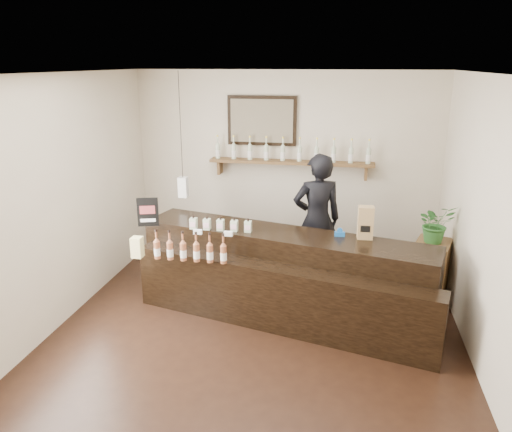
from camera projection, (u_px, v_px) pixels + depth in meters
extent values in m
plane|color=black|center=(255.00, 336.00, 5.52)|extent=(5.00, 5.00, 0.00)
plane|color=beige|center=(285.00, 167.00, 7.45)|extent=(4.50, 0.00, 4.50)
plane|color=beige|center=(172.00, 347.00, 2.75)|extent=(4.50, 0.00, 4.50)
plane|color=beige|center=(54.00, 205.00, 5.49)|extent=(0.00, 5.00, 5.00)
plane|color=beige|center=(488.00, 228.00, 4.72)|extent=(0.00, 5.00, 5.00)
plane|color=white|center=(254.00, 73.00, 4.69)|extent=(5.00, 5.00, 0.00)
cube|color=brown|center=(291.00, 162.00, 7.28)|extent=(2.40, 0.25, 0.04)
cube|color=brown|center=(220.00, 167.00, 7.53)|extent=(0.04, 0.20, 0.20)
cube|color=brown|center=(366.00, 173.00, 7.16)|extent=(0.04, 0.20, 0.20)
cube|color=black|center=(262.00, 121.00, 7.28)|extent=(1.02, 0.04, 0.72)
cube|color=#4A412F|center=(262.00, 121.00, 7.26)|extent=(0.92, 0.01, 0.62)
cube|color=white|center=(183.00, 187.00, 6.87)|extent=(0.12, 0.12, 0.28)
cylinder|color=black|center=(180.00, 125.00, 6.62)|extent=(0.01, 0.01, 1.41)
cylinder|color=beige|center=(218.00, 152.00, 7.43)|extent=(0.07, 0.07, 0.20)
cone|color=beige|center=(218.00, 143.00, 7.40)|extent=(0.07, 0.07, 0.05)
cylinder|color=beige|center=(217.00, 139.00, 7.38)|extent=(0.02, 0.02, 0.07)
cylinder|color=yellow|center=(217.00, 136.00, 7.37)|extent=(0.03, 0.03, 0.02)
cylinder|color=white|center=(218.00, 153.00, 7.44)|extent=(0.07, 0.07, 0.09)
cylinder|color=beige|center=(234.00, 152.00, 7.39)|extent=(0.07, 0.07, 0.20)
cone|color=beige|center=(234.00, 144.00, 7.35)|extent=(0.07, 0.07, 0.05)
cylinder|color=beige|center=(234.00, 139.00, 7.34)|extent=(0.02, 0.02, 0.07)
cylinder|color=yellow|center=(234.00, 136.00, 7.32)|extent=(0.03, 0.03, 0.02)
cylinder|color=white|center=(234.00, 153.00, 7.40)|extent=(0.07, 0.07, 0.09)
cylinder|color=beige|center=(250.00, 153.00, 7.35)|extent=(0.07, 0.07, 0.20)
cone|color=beige|center=(250.00, 144.00, 7.31)|extent=(0.07, 0.07, 0.05)
cylinder|color=beige|center=(250.00, 140.00, 7.30)|extent=(0.02, 0.02, 0.07)
cylinder|color=yellow|center=(250.00, 137.00, 7.28)|extent=(0.03, 0.03, 0.02)
cylinder|color=white|center=(250.00, 154.00, 7.36)|extent=(0.07, 0.07, 0.09)
cylinder|color=beige|center=(266.00, 153.00, 7.31)|extent=(0.07, 0.07, 0.20)
cone|color=beige|center=(266.00, 144.00, 7.27)|extent=(0.07, 0.07, 0.05)
cylinder|color=beige|center=(266.00, 140.00, 7.25)|extent=(0.02, 0.02, 0.07)
cylinder|color=yellow|center=(266.00, 137.00, 7.24)|extent=(0.03, 0.03, 0.02)
cylinder|color=white|center=(266.00, 154.00, 7.31)|extent=(0.07, 0.07, 0.09)
cylinder|color=beige|center=(283.00, 154.00, 7.27)|extent=(0.07, 0.07, 0.20)
cone|color=beige|center=(283.00, 145.00, 7.23)|extent=(0.07, 0.07, 0.05)
cylinder|color=beige|center=(283.00, 141.00, 7.21)|extent=(0.02, 0.02, 0.07)
cylinder|color=yellow|center=(283.00, 138.00, 7.20)|extent=(0.03, 0.03, 0.02)
cylinder|color=white|center=(283.00, 155.00, 7.27)|extent=(0.07, 0.07, 0.09)
cylinder|color=beige|center=(299.00, 154.00, 7.22)|extent=(0.07, 0.07, 0.20)
cone|color=beige|center=(300.00, 145.00, 7.19)|extent=(0.07, 0.07, 0.05)
cylinder|color=beige|center=(300.00, 141.00, 7.17)|extent=(0.02, 0.02, 0.07)
cylinder|color=yellow|center=(300.00, 138.00, 7.15)|extent=(0.03, 0.03, 0.02)
cylinder|color=white|center=(299.00, 156.00, 7.23)|extent=(0.07, 0.07, 0.09)
cylinder|color=beige|center=(316.00, 155.00, 7.18)|extent=(0.07, 0.07, 0.20)
cone|color=beige|center=(317.00, 146.00, 7.14)|extent=(0.07, 0.07, 0.05)
cylinder|color=beige|center=(317.00, 142.00, 7.13)|extent=(0.02, 0.02, 0.07)
cylinder|color=yellow|center=(317.00, 138.00, 7.11)|extent=(0.03, 0.03, 0.02)
cylinder|color=white|center=(316.00, 156.00, 7.19)|extent=(0.07, 0.07, 0.09)
cylinder|color=beige|center=(334.00, 155.00, 7.14)|extent=(0.07, 0.07, 0.20)
cone|color=beige|center=(334.00, 146.00, 7.10)|extent=(0.07, 0.07, 0.05)
cylinder|color=beige|center=(334.00, 142.00, 7.08)|extent=(0.02, 0.02, 0.07)
cylinder|color=yellow|center=(334.00, 139.00, 7.07)|extent=(0.03, 0.03, 0.02)
cylinder|color=white|center=(333.00, 157.00, 7.15)|extent=(0.07, 0.07, 0.09)
cylinder|color=beige|center=(351.00, 156.00, 7.10)|extent=(0.07, 0.07, 0.20)
cone|color=beige|center=(351.00, 147.00, 7.06)|extent=(0.07, 0.07, 0.05)
cylinder|color=beige|center=(352.00, 143.00, 7.04)|extent=(0.02, 0.02, 0.07)
cylinder|color=yellow|center=(352.00, 139.00, 7.03)|extent=(0.03, 0.03, 0.02)
cylinder|color=white|center=(351.00, 157.00, 7.10)|extent=(0.07, 0.07, 0.09)
cylinder|color=beige|center=(368.00, 156.00, 7.06)|extent=(0.07, 0.07, 0.20)
cone|color=beige|center=(369.00, 147.00, 7.02)|extent=(0.07, 0.07, 0.05)
cylinder|color=beige|center=(369.00, 143.00, 7.00)|extent=(0.02, 0.02, 0.07)
cylinder|color=yellow|center=(369.00, 140.00, 6.99)|extent=(0.03, 0.03, 0.02)
cylinder|color=white|center=(368.00, 158.00, 7.06)|extent=(0.07, 0.07, 0.09)
cube|color=black|center=(284.00, 272.00, 5.99)|extent=(3.58, 1.48, 0.99)
cube|color=black|center=(278.00, 298.00, 5.59)|extent=(3.50, 1.18, 0.75)
cube|color=white|center=(198.00, 232.00, 5.79)|extent=(0.10, 0.04, 0.05)
cube|color=white|center=(228.00, 234.00, 5.73)|extent=(0.10, 0.04, 0.05)
cube|color=#EAE38F|center=(138.00, 252.00, 5.74)|extent=(0.12, 0.12, 0.12)
cube|color=#EAE38F|center=(137.00, 242.00, 5.70)|extent=(0.12, 0.12, 0.12)
cube|color=beige|center=(194.00, 223.00, 5.96)|extent=(0.08, 0.08, 0.13)
cube|color=#FDC5D4|center=(192.00, 225.00, 5.92)|extent=(0.07, 0.00, 0.06)
cylinder|color=black|center=(193.00, 217.00, 5.94)|extent=(0.02, 0.02, 0.03)
cube|color=beige|center=(207.00, 224.00, 5.93)|extent=(0.08, 0.08, 0.13)
cube|color=#FDC5D4|center=(206.00, 225.00, 5.89)|extent=(0.07, 0.00, 0.06)
cylinder|color=black|center=(207.00, 218.00, 5.91)|extent=(0.02, 0.02, 0.03)
cube|color=beige|center=(221.00, 225.00, 5.90)|extent=(0.08, 0.08, 0.13)
cube|color=#FDC5D4|center=(220.00, 226.00, 5.86)|extent=(0.07, 0.00, 0.06)
cylinder|color=black|center=(220.00, 218.00, 5.88)|extent=(0.02, 0.02, 0.03)
cube|color=beige|center=(234.00, 226.00, 5.88)|extent=(0.08, 0.08, 0.13)
cube|color=#FDC5D4|center=(233.00, 227.00, 5.83)|extent=(0.07, 0.00, 0.06)
cylinder|color=black|center=(234.00, 219.00, 5.85)|extent=(0.02, 0.02, 0.03)
cube|color=beige|center=(248.00, 227.00, 5.85)|extent=(0.08, 0.08, 0.13)
cube|color=#FDC5D4|center=(247.00, 228.00, 5.80)|extent=(0.07, 0.00, 0.06)
cylinder|color=black|center=(248.00, 220.00, 5.82)|extent=(0.02, 0.02, 0.03)
cylinder|color=#965333|center=(157.00, 250.00, 5.69)|extent=(0.07, 0.07, 0.20)
cone|color=#965333|center=(156.00, 240.00, 5.65)|extent=(0.07, 0.07, 0.05)
cylinder|color=#965333|center=(156.00, 235.00, 5.63)|extent=(0.02, 0.02, 0.07)
cylinder|color=black|center=(156.00, 231.00, 5.62)|extent=(0.03, 0.03, 0.02)
cylinder|color=white|center=(157.00, 252.00, 5.69)|extent=(0.07, 0.07, 0.09)
cylinder|color=#965333|center=(170.00, 251.00, 5.66)|extent=(0.07, 0.07, 0.20)
cone|color=#965333|center=(170.00, 240.00, 5.62)|extent=(0.07, 0.07, 0.05)
cylinder|color=#965333|center=(169.00, 235.00, 5.60)|extent=(0.02, 0.02, 0.07)
cylinder|color=black|center=(169.00, 231.00, 5.59)|extent=(0.03, 0.03, 0.02)
cylinder|color=white|center=(170.00, 253.00, 5.66)|extent=(0.07, 0.07, 0.09)
cylinder|color=#965333|center=(183.00, 252.00, 5.63)|extent=(0.07, 0.07, 0.20)
cone|color=#965333|center=(183.00, 241.00, 5.59)|extent=(0.07, 0.07, 0.05)
cylinder|color=#965333|center=(183.00, 236.00, 5.58)|extent=(0.02, 0.02, 0.07)
cylinder|color=black|center=(182.00, 232.00, 5.56)|extent=(0.03, 0.03, 0.02)
cylinder|color=white|center=(183.00, 254.00, 5.64)|extent=(0.07, 0.07, 0.09)
cylinder|color=#965333|center=(197.00, 253.00, 5.61)|extent=(0.07, 0.07, 0.20)
cone|color=#965333|center=(196.00, 242.00, 5.57)|extent=(0.07, 0.07, 0.05)
cylinder|color=#965333|center=(196.00, 237.00, 5.55)|extent=(0.02, 0.02, 0.07)
cylinder|color=black|center=(196.00, 233.00, 5.54)|extent=(0.03, 0.03, 0.02)
cylinder|color=white|center=(197.00, 254.00, 5.61)|extent=(0.07, 0.07, 0.09)
cylinder|color=#965333|center=(210.00, 254.00, 5.58)|extent=(0.07, 0.07, 0.20)
cone|color=#965333|center=(210.00, 243.00, 5.54)|extent=(0.07, 0.07, 0.05)
cylinder|color=#965333|center=(210.00, 238.00, 5.52)|extent=(0.02, 0.02, 0.07)
cylinder|color=black|center=(209.00, 234.00, 5.51)|extent=(0.03, 0.03, 0.02)
cylinder|color=white|center=(210.00, 255.00, 5.58)|extent=(0.07, 0.07, 0.09)
cylinder|color=#965333|center=(224.00, 255.00, 5.55)|extent=(0.07, 0.07, 0.20)
cone|color=#965333|center=(223.00, 244.00, 5.51)|extent=(0.07, 0.07, 0.05)
cylinder|color=#965333|center=(223.00, 239.00, 5.50)|extent=(0.02, 0.02, 0.07)
cylinder|color=black|center=(223.00, 235.00, 5.48)|extent=(0.03, 0.03, 0.02)
cylinder|color=white|center=(224.00, 256.00, 5.56)|extent=(0.07, 0.07, 0.09)
cube|color=black|center=(148.00, 212.00, 6.03)|extent=(0.25, 0.09, 0.35)
cube|color=#9A3839|center=(147.00, 210.00, 6.01)|extent=(0.17, 0.06, 0.10)
cube|color=white|center=(148.00, 220.00, 6.05)|extent=(0.17, 0.06, 0.04)
cube|color=#9C804B|center=(365.00, 223.00, 5.60)|extent=(0.18, 0.14, 0.38)
cube|color=black|center=(365.00, 229.00, 5.56)|extent=(0.11, 0.01, 0.08)
cube|color=#185CAE|center=(340.00, 234.00, 5.72)|extent=(0.12, 0.05, 0.05)
cylinder|color=#185CAE|center=(340.00, 231.00, 5.70)|extent=(0.06, 0.03, 0.06)
cube|color=brown|center=(430.00, 272.00, 6.22)|extent=(0.54, 0.64, 0.79)
imported|color=#2F6C2B|center=(436.00, 223.00, 6.03)|extent=(0.55, 0.52, 0.48)
imported|color=black|center=(317.00, 212.00, 6.58)|extent=(0.86, 0.70, 2.02)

